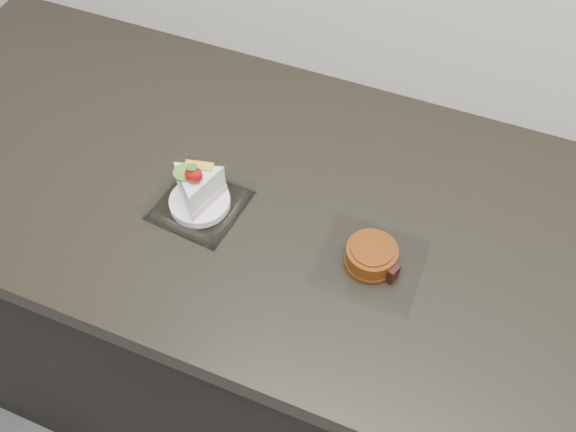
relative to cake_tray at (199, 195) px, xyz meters
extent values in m
cube|color=black|center=(0.37, 0.07, -0.50)|extent=(2.00, 0.60, 0.86)
cube|color=black|center=(0.37, 0.07, -0.05)|extent=(2.04, 0.64, 0.04)
cube|color=white|center=(0.00, 0.00, -0.03)|extent=(0.14, 0.14, 0.00)
cylinder|color=white|center=(0.00, 0.00, -0.02)|extent=(0.10, 0.10, 0.01)
ellipsoid|color=#B41A0C|center=(0.00, -0.01, 0.06)|extent=(0.03, 0.02, 0.03)
cone|color=#2D7223|center=(0.00, -0.01, 0.07)|extent=(0.02, 0.02, 0.01)
cylinder|color=#5C992C|center=(-0.02, 0.00, 0.05)|extent=(0.04, 0.04, 0.00)
cube|color=gold|center=(0.00, 0.02, 0.05)|extent=(0.05, 0.03, 0.00)
cube|color=white|center=(0.29, 0.00, -0.03)|extent=(0.16, 0.15, 0.00)
cylinder|color=#6F350D|center=(0.29, 0.00, -0.01)|extent=(0.09, 0.09, 0.03)
cylinder|color=#6F350D|center=(0.29, 0.00, -0.02)|extent=(0.09, 0.09, 0.01)
cylinder|color=#6F350D|center=(0.29, 0.00, 0.01)|extent=(0.07, 0.07, 0.00)
cube|color=black|center=(0.32, -0.01, -0.01)|extent=(0.03, 0.03, 0.03)
camera|label=1|loc=(0.38, -0.54, 0.77)|focal=40.00mm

